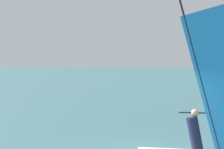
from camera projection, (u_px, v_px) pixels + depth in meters
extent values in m
cylinder|color=black|center=(200.00, 75.00, 10.38)|extent=(1.05, 0.71, 4.38)
cube|color=#268CD8|center=(222.00, 82.00, 10.27)|extent=(1.99, 1.30, 4.34)
cylinder|color=black|center=(203.00, 113.00, 10.39)|extent=(1.13, 0.74, 0.04)
cylinder|color=#191E38|center=(195.00, 135.00, 10.44)|extent=(0.59, 0.54, 1.04)
sphere|color=tan|center=(195.00, 113.00, 10.43)|extent=(0.22, 0.22, 0.22)
cube|color=#4C564C|center=(66.00, 61.00, 1567.25)|extent=(1072.83, 626.42, 43.81)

